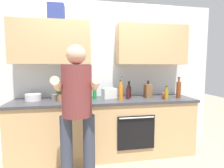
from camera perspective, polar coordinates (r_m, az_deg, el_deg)
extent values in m
plane|color=gray|center=(3.05, -2.09, -21.90)|extent=(12.00, 12.00, 0.00)
cube|color=silver|center=(3.06, -3.09, 2.68)|extent=(4.00, 0.06, 2.50)
cube|color=tan|center=(2.90, -19.17, 12.60)|extent=(1.18, 0.32, 0.65)
cube|color=tan|center=(3.10, 12.70, 12.31)|extent=(1.18, 0.32, 0.65)
cylinder|color=silver|center=(3.16, 12.68, 19.09)|extent=(0.31, 0.31, 0.10)
cube|color=navy|center=(2.98, -17.74, 21.28)|extent=(0.24, 0.20, 0.25)
cube|color=tan|center=(2.87, -2.12, -14.28)|extent=(2.80, 0.60, 0.86)
cube|color=#38383D|center=(2.75, -2.15, -5.43)|extent=(2.84, 0.64, 0.04)
cube|color=black|center=(2.66, 7.90, -15.49)|extent=(0.56, 0.02, 0.50)
cylinder|color=silver|center=(2.57, 8.14, -10.88)|extent=(0.52, 0.02, 0.02)
cylinder|color=#383D4C|center=(2.24, -14.61, -20.67)|extent=(0.14, 0.14, 0.85)
cylinder|color=#383D4C|center=(2.23, -7.47, -20.61)|extent=(0.14, 0.14, 0.85)
cylinder|color=brown|center=(2.02, -11.43, -2.10)|extent=(0.34, 0.34, 0.58)
sphere|color=#D8AD8C|center=(2.00, -11.66, 9.38)|extent=(0.22, 0.22, 0.22)
cylinder|color=#D8AD8C|center=(1.90, -17.60, -0.05)|extent=(0.09, 0.31, 0.19)
cylinder|color=#D8AD8C|center=(1.89, -5.51, 0.16)|extent=(0.09, 0.31, 0.19)
cylinder|color=#198C33|center=(2.79, -5.70, -3.27)|extent=(0.06, 0.06, 0.15)
cylinder|color=#198C33|center=(2.78, -5.72, -1.30)|extent=(0.02, 0.02, 0.04)
cylinder|color=black|center=(2.77, -5.73, -0.78)|extent=(0.02, 0.02, 0.01)
cylinder|color=silver|center=(2.99, 3.11, -1.50)|extent=(0.05, 0.05, 0.27)
cylinder|color=silver|center=(2.98, 3.13, 1.63)|extent=(0.02, 0.02, 0.06)
cylinder|color=black|center=(2.98, 3.13, 2.27)|extent=(0.02, 0.02, 0.01)
cylinder|color=#471419|center=(2.77, 5.22, -3.22)|extent=(0.05, 0.05, 0.17)
cylinder|color=#471419|center=(2.75, 5.24, -1.06)|extent=(0.02, 0.02, 0.04)
cylinder|color=black|center=(2.75, 5.24, -0.47)|extent=(0.03, 0.03, 0.01)
cylinder|color=black|center=(2.87, 5.57, -2.64)|extent=(0.07, 0.07, 0.19)
cylinder|color=black|center=(2.85, 5.59, -0.08)|extent=(0.04, 0.04, 0.07)
cylinder|color=black|center=(2.85, 5.60, 0.79)|extent=(0.04, 0.04, 0.02)
cylinder|color=olive|center=(2.83, 17.35, -3.37)|extent=(0.06, 0.06, 0.15)
cylinder|color=olive|center=(2.82, 17.41, -1.36)|extent=(0.03, 0.03, 0.05)
cylinder|color=black|center=(2.82, 17.43, -0.74)|extent=(0.03, 0.03, 0.01)
cylinder|color=brown|center=(3.06, 20.92, -1.83)|extent=(0.07, 0.07, 0.26)
cylinder|color=brown|center=(3.04, 21.03, 1.23)|extent=(0.03, 0.03, 0.07)
cylinder|color=black|center=(3.04, 21.06, 1.99)|extent=(0.03, 0.03, 0.01)
cylinder|color=#8C4C14|center=(2.53, -13.64, -3.61)|extent=(0.05, 0.05, 0.22)
cylinder|color=#8C4C14|center=(2.51, -13.71, -0.72)|extent=(0.02, 0.02, 0.04)
cylinder|color=black|center=(2.51, -13.72, -0.15)|extent=(0.02, 0.02, 0.01)
cylinder|color=orange|center=(2.66, 2.86, -2.65)|extent=(0.07, 0.07, 0.25)
cylinder|color=orange|center=(2.64, 2.88, 0.58)|extent=(0.03, 0.03, 0.05)
cylinder|color=black|center=(2.63, 2.88, 1.25)|extent=(0.03, 0.03, 0.01)
cylinder|color=#33598C|center=(2.79, -11.26, -3.83)|extent=(0.09, 0.09, 0.11)
cylinder|color=slate|center=(2.84, -18.44, -4.09)|extent=(0.09, 0.09, 0.09)
cylinder|color=#BF4C47|center=(2.94, 16.81, -3.63)|extent=(0.09, 0.09, 0.09)
cylinder|color=silver|center=(2.90, -24.36, -3.96)|extent=(0.23, 0.23, 0.10)
cube|color=brown|center=(2.94, 11.64, -2.24)|extent=(0.10, 0.14, 0.22)
cylinder|color=black|center=(2.90, 11.56, 0.45)|extent=(0.02, 0.02, 0.06)
cylinder|color=black|center=(2.95, 11.82, 0.53)|extent=(0.02, 0.02, 0.06)
cylinder|color=#9E6647|center=(2.68, -16.14, -4.16)|extent=(0.13, 0.13, 0.12)
sphere|color=#2D6B28|center=(2.66, -16.22, -1.29)|extent=(0.18, 0.18, 0.18)
cube|color=silver|center=(2.83, -0.92, -3.05)|extent=(0.25, 0.20, 0.16)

